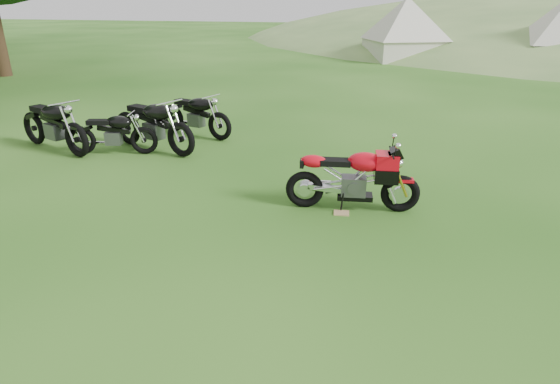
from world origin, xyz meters
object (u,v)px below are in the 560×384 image
(sport_motorcycle, at_px, (353,174))
(vintage_moto_c, at_px, (112,132))
(tent_left, at_px, (405,30))
(plywood_board, at_px, (341,213))
(vintage_moto_b, at_px, (195,113))
(vintage_moto_d, at_px, (152,123))
(vintage_moto_a, at_px, (53,123))

(sport_motorcycle, relative_size, vintage_moto_c, 1.07)
(vintage_moto_c, height_order, tent_left, tent_left)
(sport_motorcycle, xyz_separation_m, plywood_board, (-0.11, -0.20, -0.54))
(tent_left, bearing_deg, plywood_board, -114.77)
(vintage_moto_b, bearing_deg, plywood_board, -23.89)
(vintage_moto_b, height_order, vintage_moto_d, vintage_moto_d)
(plywood_board, relative_size, vintage_moto_c, 0.13)
(plywood_board, bearing_deg, vintage_moto_b, 137.90)
(plywood_board, bearing_deg, tent_left, 88.07)
(plywood_board, relative_size, tent_left, 0.07)
(plywood_board, relative_size, vintage_moto_d, 0.10)
(vintage_moto_a, relative_size, vintage_moto_d, 0.99)
(vintage_moto_a, distance_m, tent_left, 18.76)
(vintage_moto_d, bearing_deg, vintage_moto_a, -146.05)
(vintage_moto_c, distance_m, vintage_moto_d, 0.79)
(sport_motorcycle, distance_m, vintage_moto_b, 4.92)
(plywood_board, height_order, vintage_moto_d, vintage_moto_d)
(plywood_board, height_order, vintage_moto_b, vintage_moto_b)
(plywood_board, bearing_deg, vintage_moto_c, 160.29)
(sport_motorcycle, height_order, vintage_moto_a, vintage_moto_a)
(vintage_moto_d, bearing_deg, vintage_moto_c, -127.71)
(sport_motorcycle, distance_m, vintage_moto_a, 6.25)
(vintage_moto_d, xyz_separation_m, tent_left, (4.70, 17.04, 0.85))
(plywood_board, height_order, tent_left, tent_left)
(plywood_board, distance_m, vintage_moto_a, 6.21)
(plywood_board, relative_size, vintage_moto_a, 0.10)
(vintage_moto_d, bearing_deg, sport_motorcycle, -5.10)
(vintage_moto_c, bearing_deg, tent_left, 58.82)
(vintage_moto_b, xyz_separation_m, vintage_moto_d, (-0.37, -1.22, 0.06))
(plywood_board, height_order, vintage_moto_c, vintage_moto_c)
(vintage_moto_b, relative_size, vintage_moto_c, 1.13)
(vintage_moto_a, height_order, vintage_moto_d, vintage_moto_d)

